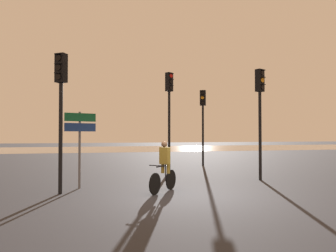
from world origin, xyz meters
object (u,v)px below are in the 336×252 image
direction_sign_post (80,135)px  traffic_light_center (169,103)px  traffic_light_far_right (203,113)px  cyclist (164,166)px  traffic_light_near_right (260,103)px  traffic_light_near_left (61,96)px

direction_sign_post → traffic_light_center: bearing=-160.5°
traffic_light_center → traffic_light_far_right: (2.76, 2.95, -0.24)m
traffic_light_center → direction_sign_post: (-4.04, -3.74, -1.52)m
traffic_light_far_right → direction_sign_post: (-6.80, -6.69, -1.28)m
cyclist → traffic_light_near_right: bearing=-117.5°
traffic_light_far_right → traffic_light_near_right: 6.32m
direction_sign_post → cyclist: 3.10m
traffic_light_center → cyclist: 5.80m
traffic_light_far_right → traffic_light_near_left: size_ratio=1.02×
traffic_light_center → cyclist: (-1.40, -5.04, -2.49)m
traffic_light_near_right → cyclist: bearing=-4.9°
traffic_light_center → traffic_light_near_right: size_ratio=1.08×
traffic_light_center → traffic_light_near_right: bearing=99.3°
traffic_light_center → direction_sign_post: traffic_light_center is taller
direction_sign_post → traffic_light_far_right: bearing=-158.8°
traffic_light_near_right → traffic_light_center: bearing=-75.0°
traffic_light_center → direction_sign_post: bearing=11.0°
direction_sign_post → cyclist: size_ratio=1.60×
traffic_light_near_left → traffic_light_center: bearing=-100.6°
traffic_light_near_left → direction_sign_post: (0.56, 0.92, -1.23)m
traffic_light_far_right → direction_sign_post: 9.62m
traffic_light_center → traffic_light_near_right: traffic_light_center is taller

